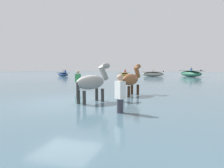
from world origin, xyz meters
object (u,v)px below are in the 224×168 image
Objects in this scene: person_wading_mid at (120,99)px; person_onlooker_left at (78,83)px; boat_far_offshore at (125,75)px; boat_near_port at (191,74)px; horse_trailing_chestnut at (131,80)px; boat_near_starboard at (63,74)px; boat_far_inshore at (153,74)px; horse_lead_grey at (92,83)px.

person_onlooker_left is at bearing 126.20° from person_wading_mid.
boat_far_offshore is 1.70× the size of person_onlooker_left.
person_wading_mid is (-3.75, -25.62, -0.00)m from boat_near_port.
horse_trailing_chestnut is 0.78× the size of boat_near_starboard.
person_onlooker_left is (-2.72, -19.19, 0.07)m from boat_far_inshore.
horse_trailing_chestnut is at bearing -101.05° from boat_near_port.
boat_far_inshore is at bearing 13.47° from boat_near_starboard.
horse_lead_grey reaches higher than horse_trailing_chestnut.
boat_near_starboard is 1.57× the size of person_wading_mid.
person_wading_mid is (5.28, -23.10, 0.12)m from boat_far_offshore.
person_wading_mid is at bearing -86.51° from boat_far_inshore.
horse_lead_grey reaches higher than boat_far_offshore.
horse_lead_grey is 23.43m from boat_far_inshore.
horse_lead_grey is 1.01× the size of horse_trailing_chestnut.
boat_near_port is 25.90m from person_wading_mid.
boat_far_inshore is at bearing 89.92° from horse_lead_grey.
boat_near_starboard is (-12.99, 20.31, -0.47)m from horse_lead_grey.
boat_far_inshore is 25.04m from person_wading_mid.
horse_trailing_chestnut is 21.02m from boat_far_inshore.
boat_near_port is 2.47× the size of person_wading_mid.
boat_near_port is 18.68m from boat_near_starboard.
person_wading_mid is at bearing -77.13° from boat_far_offshore.
horse_lead_grey is at bearing -114.05° from horse_trailing_chestnut.
horse_trailing_chestnut is at bearing -75.87° from boat_far_offshore.
boat_near_starboard is at bearing -172.42° from boat_far_offshore.
boat_near_starboard is at bearing -166.53° from boat_far_inshore.
horse_trailing_chestnut reaches higher than boat_near_starboard.
horse_lead_grey is 24.11m from boat_near_starboard.
boat_near_starboard is 0.92× the size of boat_far_offshore.
person_onlooker_left is at bearing -86.58° from boat_far_offshore.
boat_near_starboard is 9.35m from boat_far_offshore.
boat_near_port is at bearing 6.84° from boat_far_inshore.
horse_lead_grey is at bearing -57.39° from boat_near_starboard.
person_onlooker_left is (-8.00, -19.82, -0.00)m from boat_near_port.
boat_far_inshore is (13.03, 3.12, 0.07)m from boat_near_starboard.
horse_lead_grey is 0.62× the size of boat_far_inshore.
boat_far_inshore is (-5.28, -0.63, -0.08)m from boat_near_port.
boat_near_port is at bearing 81.67° from person_wading_mid.
boat_near_starboard is (-14.08, 17.88, -0.46)m from horse_trailing_chestnut.
person_onlooker_left is (-2.69, 4.24, -0.33)m from horse_lead_grey.
person_onlooker_left is (-3.78, 1.81, -0.32)m from horse_trailing_chestnut.
boat_near_starboard is 13.39m from boat_far_inshore.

